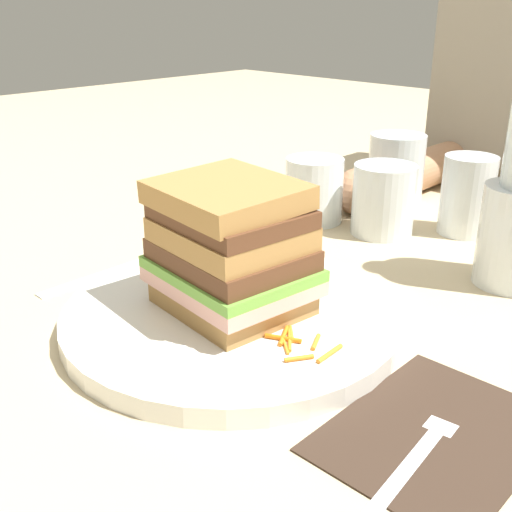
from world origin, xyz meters
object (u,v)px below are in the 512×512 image
empty_tumbler_2 (314,190)px  sandwich (231,249)px  empty_tumbler_0 (383,200)px  fork (422,446)px  knife (119,269)px  napkin_dark (436,432)px  empty_tumbler_1 (396,170)px  main_plate (232,316)px  empty_tumbler_3 (467,195)px

empty_tumbler_2 → sandwich: bearing=-64.3°
empty_tumbler_0 → fork: bearing=-52.2°
sandwich → fork: bearing=-8.4°
empty_tumbler_0 → empty_tumbler_2: bearing=-165.6°
fork → knife: bearing=175.6°
sandwich → empty_tumbler_2: 0.30m
napkin_dark → empty_tumbler_1: size_ratio=1.63×
sandwich → fork: size_ratio=0.85×
main_plate → empty_tumbler_3: (0.03, 0.36, 0.04)m
empty_tumbler_0 → empty_tumbler_3: empty_tumbler_3 is taller
knife → empty_tumbler_1: size_ratio=2.04×
main_plate → napkin_dark: size_ratio=1.87×
empty_tumbler_1 → sandwich: bearing=-76.7°
fork → empty_tumbler_2: (-0.34, 0.30, 0.04)m
main_plate → sandwich: size_ratio=2.12×
fork → empty_tumbler_2: bearing=138.6°
empty_tumbler_1 → empty_tumbler_3: (0.13, -0.04, -0.00)m
empty_tumbler_0 → empty_tumbler_3: 0.10m
main_plate → empty_tumbler_2: 0.30m
empty_tumbler_0 → empty_tumbler_2: 0.09m
fork → empty_tumbler_0: 0.41m
sandwich → napkin_dark: 0.22m
knife → empty_tumbler_2: size_ratio=2.41×
fork → main_plate: bearing=171.6°
main_plate → knife: bearing=-179.5°
fork → empty_tumbler_2: empty_tumbler_2 is taller
empty_tumbler_0 → empty_tumbler_1: empty_tumbler_1 is taller
empty_tumbler_3 → main_plate: bearing=-94.9°
sandwich → knife: 0.19m
main_plate → fork: (0.21, -0.03, -0.00)m
empty_tumbler_2 → empty_tumbler_1: bearing=76.1°
knife → empty_tumbler_1: (0.08, 0.41, 0.05)m
empty_tumbler_2 → empty_tumbler_3: (0.16, 0.10, 0.01)m
fork → empty_tumbler_1: (-0.31, 0.44, 0.04)m
fork → knife: (-0.39, 0.03, -0.00)m
fork → empty_tumbler_3: bearing=114.4°
empty_tumbler_2 → napkin_dark: bearing=-39.4°
main_plate → empty_tumbler_0: bearing=97.9°
knife → empty_tumbler_3: bearing=60.6°
napkin_dark → empty_tumbler_2: bearing=140.6°
napkin_dark → knife: (-0.38, 0.01, 0.00)m
empty_tumbler_2 → empty_tumbler_0: bearing=14.4°
empty_tumbler_0 → empty_tumbler_1: 0.13m
sandwich → empty_tumbler_3: size_ratio=1.46×
knife → empty_tumbler_0: (0.14, 0.29, 0.04)m
napkin_dark → empty_tumbler_0: bearing=129.5°
main_plate → knife: main_plate is taller
fork → empty_tumbler_0: empty_tumbler_0 is taller
main_plate → fork: bearing=-8.4°
empty_tumbler_3 → empty_tumbler_0: bearing=-134.5°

